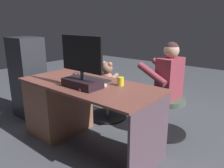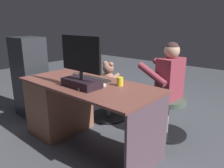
# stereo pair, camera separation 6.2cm
# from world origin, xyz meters

# --- Properties ---
(ground_plane) EXTENTS (10.00, 10.00, 0.00)m
(ground_plane) POSITION_xyz_m (0.00, 0.00, 0.00)
(ground_plane) COLOR #4A4C54
(desk) EXTENTS (1.59, 0.73, 0.72)m
(desk) POSITION_xyz_m (0.43, 0.32, 0.38)
(desk) COLOR brown
(desk) RESTS_ON ground_plane
(monitor) EXTENTS (0.53, 0.22, 0.51)m
(monitor) POSITION_xyz_m (-0.06, 0.45, 0.89)
(monitor) COLOR black
(monitor) RESTS_ON desk
(keyboard) EXTENTS (0.42, 0.14, 0.02)m
(keyboard) POSITION_xyz_m (0.06, 0.18, 0.73)
(keyboard) COLOR black
(keyboard) RESTS_ON desk
(computer_mouse) EXTENTS (0.06, 0.10, 0.04)m
(computer_mouse) POSITION_xyz_m (0.38, 0.16, 0.74)
(computer_mouse) COLOR #2F2121
(computer_mouse) RESTS_ON desk
(cup) EXTENTS (0.07, 0.07, 0.09)m
(cup) POSITION_xyz_m (-0.32, 0.17, 0.77)
(cup) COLOR yellow
(cup) RESTS_ON desk
(tv_remote) EXTENTS (0.11, 0.15, 0.02)m
(tv_remote) POSITION_xyz_m (0.22, 0.34, 0.73)
(tv_remote) COLOR black
(tv_remote) RESTS_ON desk
(notebook_binder) EXTENTS (0.29, 0.35, 0.02)m
(notebook_binder) POSITION_xyz_m (-0.08, 0.40, 0.74)
(notebook_binder) COLOR beige
(notebook_binder) RESTS_ON desk
(office_chair_teddy) EXTENTS (0.56, 0.56, 0.47)m
(office_chair_teddy) POSITION_xyz_m (0.34, -0.37, 0.26)
(office_chair_teddy) COLOR black
(office_chair_teddy) RESTS_ON ground_plane
(teddy_bear) EXTENTS (0.25, 0.25, 0.36)m
(teddy_bear) POSITION_xyz_m (0.34, -0.38, 0.63)
(teddy_bear) COLOR #9C6B57
(teddy_bear) RESTS_ON office_chair_teddy
(visitor_chair) EXTENTS (0.50, 0.50, 0.47)m
(visitor_chair) POSITION_xyz_m (-0.56, -0.46, 0.28)
(visitor_chair) COLOR black
(visitor_chair) RESTS_ON ground_plane
(person) EXTENTS (0.53, 0.51, 1.14)m
(person) POSITION_xyz_m (-0.47, -0.45, 0.67)
(person) COLOR #8F3442
(person) RESTS_ON ground_plane
(equipment_rack) EXTENTS (0.44, 0.36, 1.16)m
(equipment_rack) POSITION_xyz_m (1.26, 0.31, 0.58)
(equipment_rack) COLOR #27292F
(equipment_rack) RESTS_ON ground_plane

